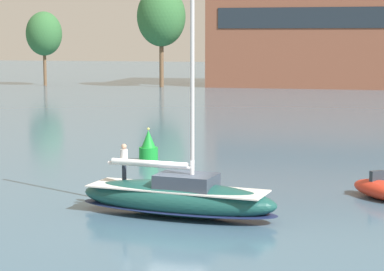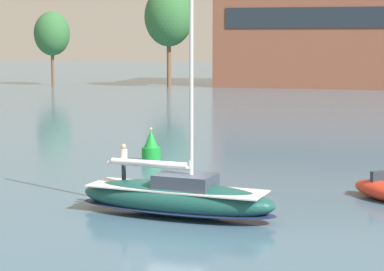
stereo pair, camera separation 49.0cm
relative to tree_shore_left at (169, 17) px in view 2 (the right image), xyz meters
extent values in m
plane|color=#42667F|center=(22.42, -81.58, -10.81)|extent=(400.00, 400.00, 0.00)
cube|color=brown|center=(26.90, 7.66, -1.21)|extent=(40.14, 14.76, 19.21)
cube|color=#1E2833|center=(26.90, 0.20, -0.25)|extent=(36.12, 0.10, 3.07)
cylinder|color=brown|center=(0.00, 0.00, -6.64)|extent=(0.67, 0.67, 8.34)
ellipsoid|color=#336B38|center=(0.00, 0.00, 0.05)|extent=(7.50, 7.50, 9.17)
cylinder|color=brown|center=(-19.23, -0.41, -7.64)|extent=(0.51, 0.51, 6.35)
ellipsoid|color=#336B38|center=(-19.23, -0.41, -2.54)|extent=(5.72, 5.72, 6.99)
ellipsoid|color=#194C47|center=(22.42, -81.58, -10.05)|extent=(9.25, 3.87, 1.53)
ellipsoid|color=#19234C|center=(22.42, -81.58, -10.47)|extent=(9.34, 3.91, 0.18)
cube|color=silver|center=(22.42, -81.58, -9.60)|extent=(8.13, 3.30, 0.06)
cube|color=#333D4C|center=(22.86, -81.65, -9.26)|extent=(2.75, 2.13, 0.63)
cylinder|color=silver|center=(23.13, -81.69, -3.96)|extent=(0.18, 0.18, 11.21)
cylinder|color=silver|center=(21.13, -81.38, -8.67)|extent=(4.01, 0.77, 0.15)
cylinder|color=white|center=(21.13, -81.38, -8.57)|extent=(3.63, 0.80, 0.24)
cylinder|color=#232838|center=(19.81, -80.87, -9.15)|extent=(0.23, 0.23, 0.85)
cylinder|color=silver|center=(19.81, -80.87, -8.40)|extent=(0.39, 0.39, 0.65)
sphere|color=tan|center=(19.81, -80.87, -7.95)|extent=(0.24, 0.24, 0.24)
ellipsoid|color=red|center=(31.20, -76.11, -10.37)|extent=(3.47, 3.76, 0.88)
cube|color=#28333D|center=(30.96, -75.83, -9.76)|extent=(0.72, 0.65, 0.53)
cylinder|color=green|center=(17.27, -68.02, -10.37)|extent=(1.18, 1.18, 0.89)
cone|color=green|center=(17.27, -68.02, -9.38)|extent=(0.89, 0.89, 1.08)
sphere|color=#F2F266|center=(17.27, -68.02, -8.76)|extent=(0.16, 0.16, 0.16)
camera|label=1|loc=(30.00, -112.47, -3.09)|focal=70.00mm
camera|label=2|loc=(30.48, -112.36, -3.09)|focal=70.00mm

